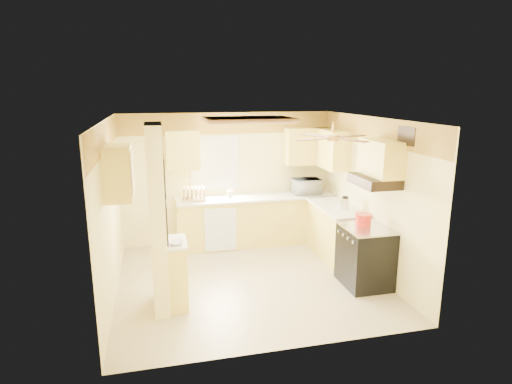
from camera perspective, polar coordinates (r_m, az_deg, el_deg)
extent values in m
plane|color=tan|center=(6.85, -0.87, -11.65)|extent=(4.00, 4.00, 0.00)
plane|color=white|center=(6.21, -0.96, 9.72)|extent=(4.00, 4.00, 0.00)
plane|color=#FFED9B|center=(8.23, -3.77, 1.82)|extent=(4.00, 0.00, 4.00)
plane|color=#FFED9B|center=(4.67, 4.18, -7.34)|extent=(4.00, 0.00, 4.00)
plane|color=#FFED9B|center=(6.31, -18.95, -2.49)|extent=(0.00, 3.80, 3.80)
plane|color=#FFED9B|center=(7.11, 15.03, -0.48)|extent=(0.00, 3.80, 3.80)
cube|color=#FFD04B|center=(8.07, -3.87, 9.12)|extent=(4.00, 0.02, 0.40)
cube|color=#FFED9B|center=(5.75, -12.98, -3.63)|extent=(0.20, 0.70, 2.50)
cube|color=#FFDF64|center=(6.03, -10.45, -10.80)|extent=(0.25, 0.55, 0.90)
cube|color=white|center=(5.86, -10.64, -6.60)|extent=(0.28, 0.58, 0.04)
cube|color=#FFDF64|center=(8.25, 0.10, -3.87)|extent=(3.00, 0.60, 0.90)
cube|color=#FFDF64|center=(7.72, 10.60, -5.34)|extent=(0.60, 1.40, 0.90)
cube|color=white|center=(8.11, 0.12, -0.72)|extent=(3.04, 0.64, 0.04)
cube|color=white|center=(7.58, 10.68, -1.98)|extent=(0.64, 1.44, 0.04)
cube|color=white|center=(7.82, -4.74, -5.04)|extent=(0.58, 0.02, 0.80)
cube|color=white|center=(8.13, -5.53, 3.79)|extent=(0.92, 0.02, 1.02)
cube|color=white|center=(8.13, -5.53, 3.79)|extent=(0.80, 0.02, 0.90)
cube|color=#FFDF64|center=(7.87, -9.77, 5.55)|extent=(0.60, 0.35, 0.70)
cube|color=#FFDF64|center=(8.37, 6.95, 6.10)|extent=(0.90, 0.35, 0.70)
cube|color=#FFDF64|center=(8.03, 9.98, 5.69)|extent=(0.35, 1.00, 0.70)
cube|color=#FFDF64|center=(5.92, -17.92, 2.54)|extent=(0.35, 0.75, 0.70)
cube|color=#FFDF64|center=(6.42, 16.34, 4.36)|extent=(0.35, 0.76, 0.52)
cube|color=black|center=(6.73, 14.34, -8.36)|extent=(0.65, 0.76, 0.90)
cube|color=silver|center=(6.58, 14.56, -4.68)|extent=(0.66, 0.77, 0.02)
cylinder|color=silver|center=(6.26, 12.88, -6.54)|extent=(0.03, 0.05, 0.05)
cylinder|color=silver|center=(6.40, 12.21, -6.05)|extent=(0.03, 0.05, 0.05)
cylinder|color=silver|center=(6.54, 11.61, -5.61)|extent=(0.03, 0.05, 0.05)
cylinder|color=silver|center=(6.69, 11.00, -5.15)|extent=(0.03, 0.05, 0.05)
cube|color=black|center=(6.44, 15.49, 1.44)|extent=(0.50, 0.76, 0.14)
cube|color=black|center=(5.61, -12.17, 2.31)|extent=(0.02, 0.42, 0.57)
cube|color=white|center=(5.61, -12.11, 2.31)|extent=(0.01, 0.37, 0.52)
cube|color=black|center=(5.76, -11.86, -4.04)|extent=(0.02, 0.42, 0.57)
cube|color=yellow|center=(5.76, -11.80, -4.04)|extent=(0.01, 0.37, 0.52)
cube|color=brown|center=(6.73, -1.04, 9.66)|extent=(1.35, 0.95, 0.06)
cube|color=white|center=(6.73, -1.04, 9.44)|extent=(1.15, 0.75, 0.02)
cylinder|color=gold|center=(5.86, 10.26, 8.50)|extent=(0.04, 0.04, 0.16)
cylinder|color=gold|center=(5.88, 10.20, 7.14)|extent=(0.18, 0.18, 0.08)
cube|color=brown|center=(6.10, 12.41, 7.26)|extent=(0.55, 0.28, 0.01)
cube|color=brown|center=(6.11, 8.13, 7.45)|extent=(0.28, 0.55, 0.01)
cube|color=brown|center=(5.66, 7.83, 7.00)|extent=(0.55, 0.28, 0.01)
cube|color=brown|center=(5.65, 12.44, 6.79)|extent=(0.28, 0.55, 0.01)
cube|color=black|center=(6.16, 19.42, 7.06)|extent=(0.02, 0.40, 0.25)
imported|color=white|center=(8.34, 6.74, 0.76)|extent=(0.53, 0.37, 0.29)
imported|color=white|center=(5.71, -10.51, -6.67)|extent=(0.21, 0.21, 0.05)
cylinder|color=red|center=(6.67, 14.12, -3.63)|extent=(0.24, 0.24, 0.15)
cylinder|color=red|center=(6.65, 14.16, -2.92)|extent=(0.26, 0.26, 0.02)
cylinder|color=silver|center=(7.34, 11.76, -1.55)|extent=(0.15, 0.15, 0.20)
cylinder|color=black|center=(7.31, 11.80, -0.67)|extent=(0.10, 0.10, 0.03)
cube|color=tan|center=(7.90, -8.26, -0.94)|extent=(0.41, 0.31, 0.04)
cube|color=tan|center=(7.86, -9.54, -0.32)|extent=(0.02, 0.28, 0.24)
cube|color=tan|center=(7.87, -9.03, -0.29)|extent=(0.02, 0.28, 0.24)
cube|color=tan|center=(7.87, -8.52, -0.26)|extent=(0.02, 0.28, 0.24)
cube|color=tan|center=(7.88, -8.01, -0.24)|extent=(0.02, 0.28, 0.24)
cube|color=tan|center=(7.88, -7.50, -0.21)|extent=(0.02, 0.28, 0.24)
cube|color=tan|center=(7.89, -6.99, -0.18)|extent=(0.02, 0.28, 0.24)
cylinder|color=white|center=(7.87, -9.03, -0.29)|extent=(0.02, 0.24, 0.24)
cylinder|color=white|center=(7.88, -8.01, -0.24)|extent=(0.02, 0.24, 0.24)
cylinder|color=white|center=(8.06, -3.53, -0.26)|extent=(0.09, 0.09, 0.12)
cylinder|color=tan|center=(8.05, -3.42, -0.01)|extent=(0.01, 0.01, 0.19)
cylinder|color=tan|center=(8.06, -3.56, 0.01)|extent=(0.01, 0.01, 0.19)
cylinder|color=tan|center=(8.04, -3.65, -0.03)|extent=(0.01, 0.01, 0.19)
cylinder|color=tan|center=(8.03, -3.50, -0.05)|extent=(0.01, 0.01, 0.19)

